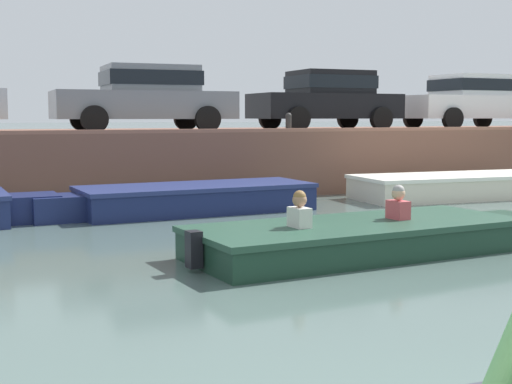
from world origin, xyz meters
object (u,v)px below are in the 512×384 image
at_px(boat_moored_central_navy, 185,199).
at_px(car_centre_grey, 146,96).
at_px(boat_moored_east_cream, 467,186).
at_px(motorboat_passing, 370,237).
at_px(car_right_inner_black, 327,98).
at_px(car_rightmost_white, 471,99).
at_px(mooring_bollard_east, 288,121).

relative_size(boat_moored_central_navy, car_centre_grey, 1.31).
height_order(boat_moored_east_cream, motorboat_passing, motorboat_passing).
height_order(boat_moored_central_navy, car_right_inner_black, car_right_inner_black).
relative_size(boat_moored_east_cream, car_rightmost_white, 1.43).
bearing_deg(boat_moored_east_cream, motorboat_passing, -139.81).
relative_size(car_centre_grey, mooring_bollard_east, 9.48).
distance_m(car_centre_grey, car_right_inner_black, 4.85).
bearing_deg(car_centre_grey, motorboat_passing, -83.36).
relative_size(boat_moored_east_cream, car_centre_grey, 1.41).
xyz_separation_m(motorboat_passing, mooring_bollard_east, (2.11, 6.88, 1.53)).
height_order(car_right_inner_black, mooring_bollard_east, car_right_inner_black).
height_order(boat_moored_central_navy, car_centre_grey, car_centre_grey).
bearing_deg(car_rightmost_white, car_right_inner_black, -180.00).
bearing_deg(boat_moored_central_navy, mooring_bollard_east, 31.09).
height_order(motorboat_passing, car_right_inner_black, car_right_inner_black).
bearing_deg(boat_moored_central_navy, car_centre_grey, 88.12).
distance_m(boat_moored_east_cream, car_rightmost_white, 4.95).
bearing_deg(car_centre_grey, car_rightmost_white, 0.01).
height_order(boat_moored_east_cream, car_rightmost_white, car_rightmost_white).
relative_size(boat_moored_east_cream, mooring_bollard_east, 13.35).
bearing_deg(mooring_bollard_east, car_centre_grey, 156.03).
xyz_separation_m(motorboat_passing, car_rightmost_white, (8.64, 8.25, 2.14)).
relative_size(motorboat_passing, mooring_bollard_east, 12.97).
relative_size(car_right_inner_black, mooring_bollard_east, 8.70).
xyz_separation_m(boat_moored_central_navy, boat_moored_east_cream, (6.79, -0.13, 0.00)).
xyz_separation_m(car_right_inner_black, car_rightmost_white, (4.75, 0.00, 0.00)).
bearing_deg(car_rightmost_white, mooring_bollard_east, -168.19).
distance_m(car_right_inner_black, mooring_bollard_east, 2.33).
distance_m(boat_moored_central_navy, boat_moored_east_cream, 6.79).
relative_size(boat_moored_east_cream, car_right_inner_black, 1.54).
height_order(motorboat_passing, car_rightmost_white, car_rightmost_white).
xyz_separation_m(boat_moored_central_navy, car_rightmost_white, (9.71, 3.28, 2.10)).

